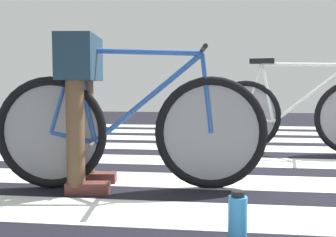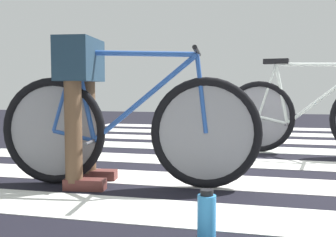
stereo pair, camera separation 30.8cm
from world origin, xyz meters
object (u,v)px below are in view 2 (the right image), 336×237
Objects in this scene: bicycle_2_of_2 at (312,115)px; water_bottle at (207,216)px; bicycle_1_of_2 at (127,128)px; cyclist_1_of_2 at (81,91)px.

bicycle_2_of_2 is 7.94× the size of water_bottle.
bicycle_1_of_2 and bicycle_2_of_2 have the same top height.
bicycle_1_of_2 is 0.39m from cyclist_1_of_2.
water_bottle is at bearing -58.39° from bicycle_1_of_2.
water_bottle is (-0.68, -2.39, -0.28)m from bicycle_2_of_2.
bicycle_1_of_2 is 1.08m from water_bottle.
water_bottle is at bearing -96.79° from bicycle_2_of_2.
cyclist_1_of_2 reaches higher than water_bottle.
bicycle_2_of_2 is 2.51m from water_bottle.
bicycle_2_of_2 is at bearing 38.28° from cyclist_1_of_2.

